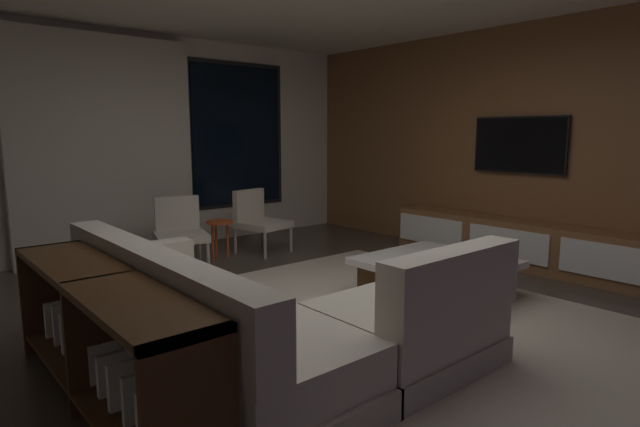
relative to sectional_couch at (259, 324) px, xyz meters
The scene contains 13 objects.
floor 0.91m from the sectional_couch, ahead, with size 9.20×9.20×0.00m, color #473D33.
back_wall_with_window 3.98m from the sectional_couch, 78.12° to the left, with size 6.60×0.30×2.70m.
media_wall 4.05m from the sectional_couch, ahead, with size 0.12×7.80×2.70m.
area_rug 1.23m from the sectional_couch, ahead, with size 3.20×3.80×0.01m, color beige.
sectional_couch is the anchor object (origin of this frame).
coffee_table 2.01m from the sectional_couch, ahead, with size 1.16×1.16×0.36m.
book_stack_on_coffee_table 2.19m from the sectional_couch, ahead, with size 0.28×0.21×0.08m.
accent_chair_near_window 3.28m from the sectional_couch, 56.43° to the left, with size 0.65×0.67×0.78m.
accent_chair_by_curtain 2.77m from the sectional_couch, 74.62° to the left, with size 0.68×0.69×0.78m.
side_stool 2.98m from the sectional_couch, 65.17° to the left, with size 0.32×0.32×0.46m.
media_console 3.63m from the sectional_couch, ahead, with size 0.46×3.10×0.52m.
mounted_tv 3.97m from the sectional_couch, ahead, with size 0.05×1.10×0.64m.
console_table_behind_couch 0.93m from the sectional_couch, behind, with size 0.40×2.10×0.74m.
Camera 1 is at (-2.58, -2.77, 1.49)m, focal length 29.00 mm.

